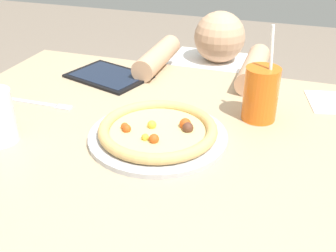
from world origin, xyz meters
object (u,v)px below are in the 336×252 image
Objects in this scene: pizza_near at (158,132)px; tablet at (109,76)px; diner_seated at (213,130)px; drink_cup_colored at (261,94)px; fork at (42,104)px.

tablet is at bearing 132.25° from pizza_near.
pizza_near is at bearing -89.92° from diner_seated.
diner_seated is at bearing 113.60° from drink_cup_colored.
fork is (-0.36, 0.07, -0.02)m from pizza_near.
drink_cup_colored is 1.19× the size of fork.
fork is at bearing 169.43° from pizza_near.
pizza_near is at bearing -139.89° from drink_cup_colored.
drink_cup_colored is 0.86× the size of tablet.
drink_cup_colored is 0.50m from tablet.
fork is at bearing -110.71° from tablet.
tablet is at bearing -127.78° from diner_seated.
drink_cup_colored is 0.27× the size of diner_seated.
pizza_near reaches higher than tablet.
fork is 0.72× the size of tablet.
diner_seated is at bearing 58.34° from fork.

